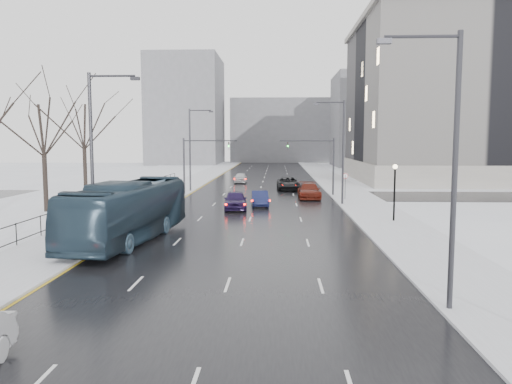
# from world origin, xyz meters

# --- Properties ---
(road) EXTENTS (16.00, 150.00, 0.04)m
(road) POSITION_xyz_m (0.00, 60.00, 0.02)
(road) COLOR black
(road) RESTS_ON ground
(cross_road) EXTENTS (130.00, 10.00, 0.04)m
(cross_road) POSITION_xyz_m (0.00, 48.00, 0.02)
(cross_road) COLOR black
(cross_road) RESTS_ON ground
(sidewalk_left) EXTENTS (5.00, 150.00, 0.16)m
(sidewalk_left) POSITION_xyz_m (-10.50, 60.00, 0.08)
(sidewalk_left) COLOR silver
(sidewalk_left) RESTS_ON ground
(sidewalk_right) EXTENTS (5.00, 150.00, 0.16)m
(sidewalk_right) POSITION_xyz_m (10.50, 60.00, 0.08)
(sidewalk_right) COLOR silver
(sidewalk_right) RESTS_ON ground
(park_strip) EXTENTS (14.00, 150.00, 0.12)m
(park_strip) POSITION_xyz_m (-20.00, 60.00, 0.06)
(park_strip) COLOR white
(park_strip) RESTS_ON ground
(tree_park_d) EXTENTS (8.75, 8.75, 12.50)m
(tree_park_d) POSITION_xyz_m (-17.80, 34.00, 0.00)
(tree_park_d) COLOR black
(tree_park_d) RESTS_ON ground
(tree_park_e) EXTENTS (9.45, 9.45, 13.50)m
(tree_park_e) POSITION_xyz_m (-18.20, 44.00, 0.00)
(tree_park_e) COLOR black
(tree_park_e) RESTS_ON ground
(iron_fence) EXTENTS (0.06, 70.00, 1.30)m
(iron_fence) POSITION_xyz_m (-13.00, 30.00, 0.91)
(iron_fence) COLOR black
(iron_fence) RESTS_ON sidewalk_left
(streetlight_r_near) EXTENTS (2.95, 0.25, 10.00)m
(streetlight_r_near) POSITION_xyz_m (8.17, 10.00, 5.62)
(streetlight_r_near) COLOR #2D2D33
(streetlight_r_near) RESTS_ON ground
(streetlight_r_mid) EXTENTS (2.95, 0.25, 10.00)m
(streetlight_r_mid) POSITION_xyz_m (8.17, 40.00, 5.62)
(streetlight_r_mid) COLOR #2D2D33
(streetlight_r_mid) RESTS_ON ground
(streetlight_l_near) EXTENTS (2.95, 0.25, 10.00)m
(streetlight_l_near) POSITION_xyz_m (-8.17, 20.00, 5.62)
(streetlight_l_near) COLOR #2D2D33
(streetlight_l_near) RESTS_ON ground
(streetlight_l_far) EXTENTS (2.95, 0.25, 10.00)m
(streetlight_l_far) POSITION_xyz_m (-8.17, 52.00, 5.62)
(streetlight_l_far) COLOR #2D2D33
(streetlight_l_far) RESTS_ON ground
(lamppost_r_mid) EXTENTS (0.36, 0.36, 4.28)m
(lamppost_r_mid) POSITION_xyz_m (11.00, 30.00, 2.94)
(lamppost_r_mid) COLOR black
(lamppost_r_mid) RESTS_ON sidewalk_right
(mast_signal_right) EXTENTS (6.10, 0.33, 6.50)m
(mast_signal_right) POSITION_xyz_m (7.33, 48.00, 4.11)
(mast_signal_right) COLOR #2D2D33
(mast_signal_right) RESTS_ON ground
(mast_signal_left) EXTENTS (6.10, 0.33, 6.50)m
(mast_signal_left) POSITION_xyz_m (-7.33, 48.00, 4.11)
(mast_signal_left) COLOR #2D2D33
(mast_signal_left) RESTS_ON ground
(no_uturn_sign) EXTENTS (0.60, 0.06, 2.70)m
(no_uturn_sign) POSITION_xyz_m (9.20, 44.00, 2.30)
(no_uturn_sign) COLOR #2D2D33
(no_uturn_sign) RESTS_ON sidewalk_right
(civic_building) EXTENTS (41.00, 31.00, 24.80)m
(civic_building) POSITION_xyz_m (35.00, 72.00, 11.21)
(civic_building) COLOR gray
(civic_building) RESTS_ON ground
(bldg_far_right) EXTENTS (24.00, 20.00, 22.00)m
(bldg_far_right) POSITION_xyz_m (28.00, 115.00, 11.00)
(bldg_far_right) COLOR slate
(bldg_far_right) RESTS_ON ground
(bldg_far_left) EXTENTS (18.00, 22.00, 28.00)m
(bldg_far_left) POSITION_xyz_m (-22.00, 125.00, 14.00)
(bldg_far_left) COLOR slate
(bldg_far_left) RESTS_ON ground
(bldg_far_center) EXTENTS (30.00, 18.00, 18.00)m
(bldg_far_center) POSITION_xyz_m (4.00, 140.00, 9.00)
(bldg_far_center) COLOR slate
(bldg_far_center) RESTS_ON ground
(bus) EXTENTS (4.60, 13.60, 3.71)m
(bus) POSITION_xyz_m (-7.00, 22.19, 1.90)
(bus) COLOR #253848
(bus) RESTS_ON road
(sedan_center_near) EXTENTS (2.39, 5.08, 1.68)m
(sedan_center_near) POSITION_xyz_m (-1.63, 36.55, 0.88)
(sedan_center_near) COLOR #21143E
(sedan_center_near) RESTS_ON road
(sedan_right_near) EXTENTS (1.88, 4.48, 1.44)m
(sedan_right_near) POSITION_xyz_m (0.50, 38.92, 0.76)
(sedan_right_near) COLOR #171C45
(sedan_right_near) RESTS_ON road
(sedan_right_cross) EXTENTS (2.90, 5.87, 1.60)m
(sedan_right_cross) POSITION_xyz_m (3.50, 54.54, 0.84)
(sedan_right_cross) COLOR black
(sedan_right_cross) RESTS_ON road
(sedan_right_far) EXTENTS (2.36, 5.71, 1.65)m
(sedan_right_far) POSITION_xyz_m (5.56, 45.34, 0.87)
(sedan_right_far) COLOR #56180E
(sedan_right_far) RESTS_ON road
(sedan_center_far) EXTENTS (1.87, 4.46, 1.51)m
(sedan_center_far) POSITION_xyz_m (-3.19, 64.58, 0.79)
(sedan_center_far) COLOR silver
(sedan_center_far) RESTS_ON road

